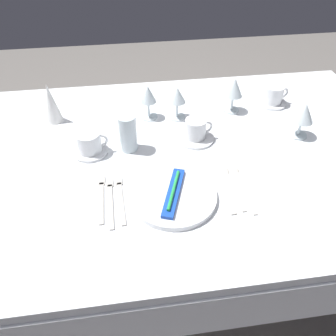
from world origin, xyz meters
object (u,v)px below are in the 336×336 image
(fork_outer, at_px, (121,197))
(dinner_knife, at_px, (224,190))
(spoon_soup, at_px, (230,182))
(wine_glass_left, at_px, (148,96))
(fork_salad, at_px, (101,196))
(fork_inner, at_px, (110,200))
(wine_glass_right, at_px, (234,89))
(coffee_cup_left, at_px, (274,94))
(wine_glass_centre, at_px, (304,114))
(drink_tumbler, at_px, (128,135))
(wine_glass_far, at_px, (177,97))
(coffee_cup_far, at_px, (89,142))
(toothbrush_package, at_px, (173,192))
(dinner_plate, at_px, (173,196))
(spoon_dessert, at_px, (241,183))
(coffee_cup_right, at_px, (196,128))
(napkin_folded, at_px, (51,103))

(fork_outer, height_order, dinner_knife, same)
(spoon_soup, height_order, wine_glass_left, wine_glass_left)
(fork_salad, relative_size, spoon_soup, 0.99)
(dinner_knife, height_order, spoon_soup, spoon_soup)
(fork_inner, xyz_separation_m, wine_glass_right, (0.51, 0.46, 0.10))
(coffee_cup_left, distance_m, wine_glass_centre, 0.25)
(wine_glass_centre, distance_m, drink_tumbler, 0.64)
(fork_salad, relative_size, wine_glass_far, 1.54)
(wine_glass_far, bearing_deg, coffee_cup_far, -151.52)
(spoon_soup, bearing_deg, wine_glass_far, 104.98)
(toothbrush_package, bearing_deg, fork_inner, 174.97)
(wine_glass_centre, bearing_deg, dinner_plate, -153.34)
(toothbrush_package, xyz_separation_m, fork_inner, (-0.19, 0.02, -0.02))
(spoon_soup, relative_size, spoon_dessert, 0.93)
(coffee_cup_right, bearing_deg, wine_glass_centre, -4.91)
(wine_glass_left, bearing_deg, fork_outer, -106.51)
(wine_glass_centre, bearing_deg, dinner_knife, -144.85)
(dinner_knife, relative_size, drink_tumbler, 1.60)
(spoon_soup, distance_m, wine_glass_far, 0.44)
(fork_salad, height_order, spoon_dessert, spoon_dessert)
(dinner_knife, distance_m, coffee_cup_far, 0.50)
(dinner_knife, bearing_deg, drink_tumbler, 137.71)
(fork_salad, xyz_separation_m, wine_glass_right, (0.54, 0.44, 0.10))
(fork_outer, xyz_separation_m, fork_salad, (-0.06, 0.01, 0.00))
(coffee_cup_right, distance_m, napkin_folded, 0.58)
(fork_outer, height_order, wine_glass_centre, wine_glass_centre)
(fork_salad, bearing_deg, drink_tumbler, 66.98)
(fork_outer, relative_size, napkin_folded, 1.30)
(fork_inner, height_order, coffee_cup_right, coffee_cup_right)
(fork_inner, relative_size, wine_glass_far, 1.62)
(spoon_soup, height_order, spoon_dessert, same)
(coffee_cup_left, bearing_deg, fork_outer, -144.52)
(spoon_dessert, relative_size, napkin_folded, 1.37)
(dinner_plate, relative_size, wine_glass_centre, 1.93)
(dinner_knife, height_order, coffee_cup_right, coffee_cup_right)
(napkin_folded, bearing_deg, spoon_soup, -37.13)
(coffee_cup_right, xyz_separation_m, wine_glass_far, (-0.05, 0.16, 0.05))
(dinner_plate, distance_m, coffee_cup_left, 0.72)
(fork_outer, xyz_separation_m, spoon_soup, (0.36, 0.02, -0.00))
(fork_inner, xyz_separation_m, coffee_cup_far, (-0.07, 0.25, 0.04))
(dinner_plate, bearing_deg, coffee_cup_right, 66.33)
(coffee_cup_right, distance_m, drink_tumbler, 0.25)
(dinner_knife, bearing_deg, wine_glass_right, 71.34)
(coffee_cup_right, bearing_deg, wine_glass_far, 106.17)
(coffee_cup_far, relative_size, wine_glass_right, 0.75)
(dinner_plate, relative_size, coffee_cup_far, 2.44)
(toothbrush_package, height_order, spoon_dessert, toothbrush_package)
(dinner_plate, distance_m, coffee_cup_far, 0.37)
(dinner_plate, xyz_separation_m, wine_glass_left, (-0.03, 0.47, 0.09))
(wine_glass_right, height_order, drink_tumbler, wine_glass_right)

